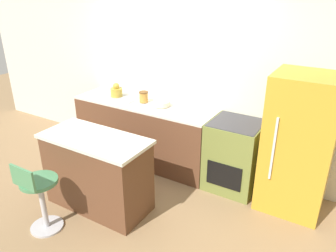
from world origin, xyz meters
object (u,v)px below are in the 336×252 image
refrigerator (299,145)px  kettle (116,91)px  oven_range (234,155)px  mixing_bowl (162,103)px  stool_chair (39,196)px

refrigerator → kettle: bearing=179.0°
refrigerator → kettle: size_ratio=7.93×
oven_range → mixing_bowl: bearing=178.6°
stool_chair → kettle: kettle is taller
oven_range → mixing_bowl: mixing_bowl is taller
kettle → mixing_bowl: (0.82, 0.00, -0.05)m
stool_chair → mixing_bowl: mixing_bowl is taller
refrigerator → mixing_bowl: refrigerator is taller
refrigerator → stool_chair: (-2.26, -1.89, -0.39)m
refrigerator → mixing_bowl: bearing=178.6°
oven_range → stool_chair: (-1.49, -1.91, -0.02)m
oven_range → stool_chair: 2.42m
kettle → stool_chair: bearing=-76.4°
refrigerator → kettle: (-2.73, 0.05, 0.19)m
stool_chair → mixing_bowl: (0.36, 1.93, 0.53)m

